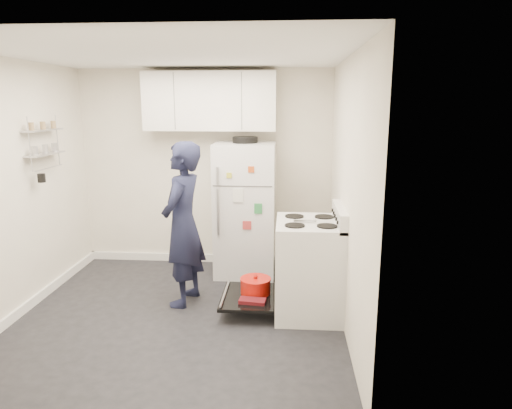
# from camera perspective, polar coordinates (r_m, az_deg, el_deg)

# --- Properties ---
(room) EXTENTS (3.21, 3.21, 2.51)m
(room) POSITION_cam_1_polar(r_m,az_deg,el_deg) (4.42, -10.20, 1.03)
(room) COLOR black
(room) RESTS_ON ground
(electric_range) EXTENTS (0.66, 0.76, 1.10)m
(electric_range) POSITION_cam_1_polar(r_m,az_deg,el_deg) (4.61, 6.47, -7.94)
(electric_range) COLOR silver
(electric_range) RESTS_ON ground
(open_oven_door) EXTENTS (0.55, 0.70, 0.24)m
(open_oven_door) POSITION_cam_1_polar(r_m,az_deg,el_deg) (4.75, -0.48, -10.76)
(open_oven_door) COLOR black
(open_oven_door) RESTS_ON ground
(refrigerator) EXTENTS (0.72, 0.74, 1.69)m
(refrigerator) POSITION_cam_1_polar(r_m,az_deg,el_deg) (5.59, -1.33, -0.51)
(refrigerator) COLOR silver
(refrigerator) RESTS_ON ground
(upper_cabinets) EXTENTS (1.60, 0.33, 0.70)m
(upper_cabinets) POSITION_cam_1_polar(r_m,az_deg,el_deg) (5.68, -5.75, 12.71)
(upper_cabinets) COLOR silver
(upper_cabinets) RESTS_ON room
(wall_shelf_rack) EXTENTS (0.14, 0.60, 0.61)m
(wall_shelf_rack) POSITION_cam_1_polar(r_m,az_deg,el_deg) (5.34, -24.98, 7.08)
(wall_shelf_rack) COLOR #B2B2B7
(wall_shelf_rack) RESTS_ON room
(person) EXTENTS (0.51, 0.69, 1.71)m
(person) POSITION_cam_1_polar(r_m,az_deg,el_deg) (4.76, -9.12, -2.48)
(person) COLOR black
(person) RESTS_ON ground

